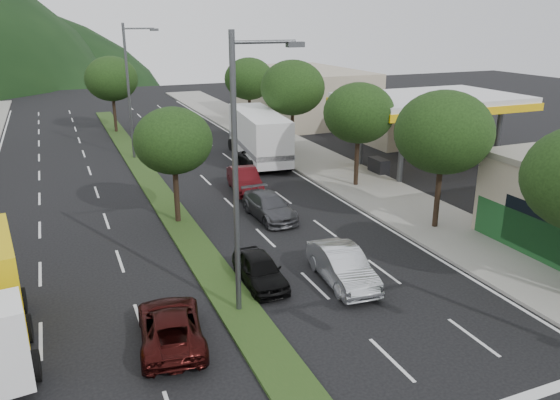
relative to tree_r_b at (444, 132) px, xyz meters
name	(u,v)px	position (x,y,z in m)	size (l,w,h in m)	color
sidewalk_right	(326,166)	(0.50, 13.00, -4.96)	(5.00, 90.00, 0.15)	gray
median	(146,174)	(-12.00, 16.00, -4.98)	(1.60, 56.00, 0.12)	#213C15
gas_canopy	(431,104)	(7.00, 10.00, -0.39)	(12.20, 8.20, 5.25)	silver
bldg_right_far	(303,94)	(7.50, 32.00, -2.44)	(10.00, 16.00, 5.20)	#B1A68D
tree_r_b	(444,132)	(0.00, 0.00, 0.00)	(4.80, 4.80, 6.94)	black
tree_r_c	(359,113)	(0.00, 8.00, -0.29)	(4.40, 4.40, 6.48)	black
tree_r_d	(293,88)	(0.00, 18.00, 0.14)	(5.00, 5.00, 7.17)	black
tree_r_e	(249,79)	(0.00, 28.00, -0.14)	(4.60, 4.60, 6.71)	black
tree_med_near	(173,141)	(-12.00, 6.00, -0.61)	(4.00, 4.00, 6.02)	black
tree_med_far	(111,79)	(-12.00, 32.00, -0.03)	(4.80, 4.80, 6.94)	black
streetlight_near	(241,165)	(-11.79, -4.00, 0.55)	(2.60, 0.25, 10.00)	#47494C
streetlight_mid	(131,85)	(-11.79, 21.00, 0.55)	(2.60, 0.25, 10.00)	#47494C
sedan_silver	(342,266)	(-7.34, -3.43, -4.30)	(1.55, 4.45, 1.47)	#BABDC2
suv_maroon	(171,326)	(-14.74, -5.05, -4.42)	(2.05, 4.44, 1.23)	black
car_queue_a	(260,270)	(-10.50, -2.26, -4.40)	(1.50, 3.73, 1.27)	black
car_queue_b	(269,206)	(-7.25, 4.84, -4.38)	(1.83, 4.51, 1.31)	#434448
car_queue_c	(245,180)	(-6.90, 9.84, -4.30)	(1.55, 4.45, 1.47)	#440B0F
car_queue_d	(257,160)	(-4.24, 14.84, -4.44)	(1.98, 4.29, 1.19)	black
car_queue_e	(184,150)	(-8.34, 19.84, -4.40)	(1.51, 3.76, 1.28)	#454449
motorhome	(259,135)	(-3.32, 16.78, -3.08)	(4.02, 9.86, 3.68)	silver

